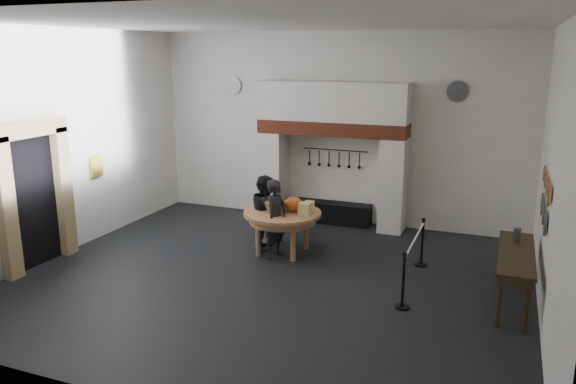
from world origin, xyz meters
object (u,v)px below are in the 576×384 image
at_px(work_table, 282,213).
at_px(barrier_post_near, 403,282).
at_px(visitor_near, 276,219).
at_px(side_table, 516,254).
at_px(barrier_post_far, 422,243).
at_px(iron_range, 331,213).
at_px(visitor_far, 266,212).

bearing_deg(work_table, barrier_post_near, -31.38).
distance_m(work_table, visitor_near, 0.29).
bearing_deg(side_table, barrier_post_far, 144.34).
bearing_deg(barrier_post_far, iron_range, 140.01).
relative_size(barrier_post_near, barrier_post_far, 1.00).
relative_size(iron_range, visitor_near, 1.19).
relative_size(visitor_near, barrier_post_near, 1.78).
bearing_deg(side_table, visitor_far, 168.52).
distance_m(iron_range, barrier_post_far, 3.21).
height_order(barrier_post_near, barrier_post_far, same).
distance_m(visitor_near, side_table, 4.47).
xyz_separation_m(barrier_post_near, barrier_post_far, (0.00, 2.00, 0.00)).
bearing_deg(barrier_post_near, side_table, 26.54).
relative_size(visitor_far, barrier_post_near, 1.75).
height_order(work_table, side_table, side_table).
relative_size(iron_range, side_table, 0.86).
bearing_deg(barrier_post_far, visitor_near, -167.90).
xyz_separation_m(iron_range, barrier_post_far, (2.46, -2.06, 0.20)).
relative_size(visitor_far, side_table, 0.71).
relative_size(work_table, visitor_near, 0.99).
xyz_separation_m(visitor_near, barrier_post_far, (2.79, 0.60, -0.35)).
xyz_separation_m(work_table, visitor_far, (-0.42, 0.11, -0.05)).
height_order(iron_range, work_table, work_table).
bearing_deg(barrier_post_near, visitor_near, 153.31).
relative_size(work_table, visitor_far, 1.00).
height_order(visitor_near, side_table, visitor_near).
xyz_separation_m(iron_range, barrier_post_near, (2.46, -4.06, 0.20)).
relative_size(iron_range, barrier_post_near, 2.11).
relative_size(visitor_near, barrier_post_far, 1.78).
bearing_deg(barrier_post_far, work_table, -173.61).
height_order(visitor_near, visitor_far, visitor_near).
bearing_deg(side_table, barrier_post_near, -153.46).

